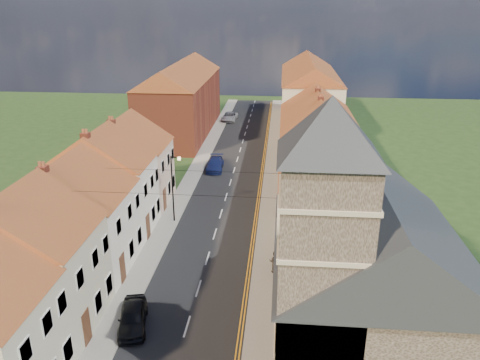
{
  "coord_description": "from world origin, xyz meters",
  "views": [
    {
      "loc": [
        5.24,
        -16.68,
        18.22
      ],
      "look_at": [
        1.78,
        21.74,
        3.5
      ],
      "focal_mm": 35.0,
      "sensor_mm": 36.0,
      "label": 1
    }
  ],
  "objects_px": {
    "car_far": "(215,164)",
    "car_distant": "(230,117)",
    "pedestrian_right": "(275,262)",
    "church": "(361,274)",
    "car_near": "(133,317)",
    "lamppost": "(173,185)"
  },
  "relations": [
    {
      "from": "church",
      "to": "car_far",
      "type": "distance_m",
      "value": 33.2
    },
    {
      "from": "church",
      "to": "pedestrian_right",
      "type": "xyz_separation_m",
      "value": [
        -4.26,
        9.04,
        -4.91
      ]
    },
    {
      "from": "car_distant",
      "to": "church",
      "type": "bearing_deg",
      "value": -72.88
    },
    {
      "from": "car_far",
      "to": "car_distant",
      "type": "xyz_separation_m",
      "value": [
        -0.96,
        23.99,
        0.02
      ]
    },
    {
      "from": "church",
      "to": "lamppost",
      "type": "distance_m",
      "value": 21.38
    },
    {
      "from": "car_distant",
      "to": "pedestrian_right",
      "type": "xyz_separation_m",
      "value": [
        8.28,
        -45.63,
        0.29
      ]
    },
    {
      "from": "car_near",
      "to": "pedestrian_right",
      "type": "xyz_separation_m",
      "value": [
        8.3,
        6.62,
        0.29
      ]
    },
    {
      "from": "lamppost",
      "to": "car_near",
      "type": "height_order",
      "value": "lamppost"
    },
    {
      "from": "car_far",
      "to": "pedestrian_right",
      "type": "distance_m",
      "value": 22.85
    },
    {
      "from": "lamppost",
      "to": "car_near",
      "type": "xyz_separation_m",
      "value": [
        0.61,
        -14.26,
        -2.86
      ]
    },
    {
      "from": "pedestrian_right",
      "to": "car_far",
      "type": "bearing_deg",
      "value": -60.49
    },
    {
      "from": "church",
      "to": "lamppost",
      "type": "height_order",
      "value": "church"
    },
    {
      "from": "church",
      "to": "car_near",
      "type": "distance_m",
      "value": 13.81
    },
    {
      "from": "lamppost",
      "to": "car_near",
      "type": "distance_m",
      "value": 14.56
    },
    {
      "from": "church",
      "to": "car_distant",
      "type": "distance_m",
      "value": 56.33
    },
    {
      "from": "church",
      "to": "car_near",
      "type": "xyz_separation_m",
      "value": [
        -12.56,
        2.41,
        -5.2
      ]
    },
    {
      "from": "lamppost",
      "to": "car_far",
      "type": "distance_m",
      "value": 14.38
    },
    {
      "from": "car_far",
      "to": "pedestrian_right",
      "type": "height_order",
      "value": "pedestrian_right"
    },
    {
      "from": "lamppost",
      "to": "car_far",
      "type": "xyz_separation_m",
      "value": [
        1.6,
        14.0,
        -2.88
      ]
    },
    {
      "from": "car_far",
      "to": "car_distant",
      "type": "distance_m",
      "value": 24.01
    },
    {
      "from": "car_far",
      "to": "lamppost",
      "type": "bearing_deg",
      "value": -99.35
    },
    {
      "from": "car_far",
      "to": "car_distant",
      "type": "bearing_deg",
      "value": 89.45
    }
  ]
}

